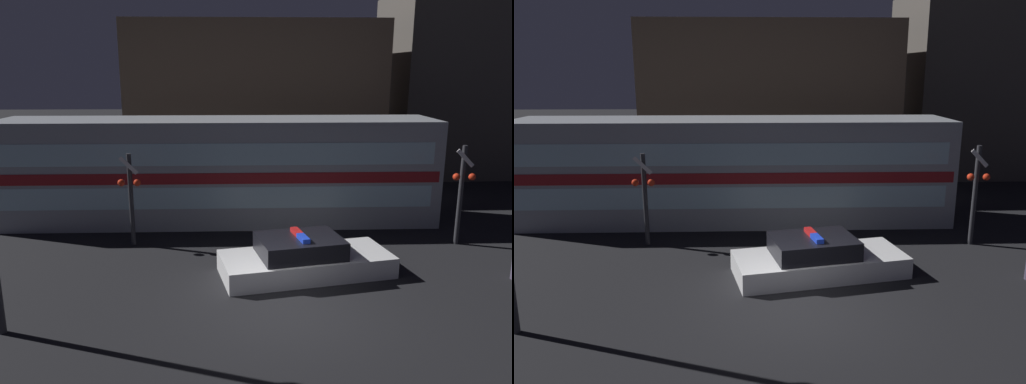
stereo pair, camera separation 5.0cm
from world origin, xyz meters
TOP-DOWN VIEW (x-y plane):
  - ground_plane at (0.00, 0.00)m, footprint 120.00×120.00m
  - train at (-1.71, 7.16)m, footprint 15.36×2.85m
  - police_car at (0.75, 2.01)m, footprint 4.84×2.72m
  - crossing_signal_near at (5.91, 4.20)m, footprint 0.71×0.32m
  - crossing_signal_far at (-4.34, 4.50)m, footprint 0.71×0.32m
  - building_left at (-0.18, 13.90)m, footprint 11.52×5.58m
  - building_center at (13.06, 16.25)m, footprint 11.95×6.33m

SIDE VIEW (x-z plane):
  - ground_plane at x=0.00m, z-range 0.00..0.00m
  - police_car at x=0.75m, z-range -0.16..1.02m
  - crossing_signal_far at x=-4.34m, z-range 0.18..3.10m
  - crossing_signal_near at x=5.91m, z-range 0.18..3.34m
  - train at x=-1.71m, z-range 0.00..3.71m
  - building_left at x=-0.18m, z-range 0.00..7.50m
  - building_center at x=13.06m, z-range 0.00..9.20m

